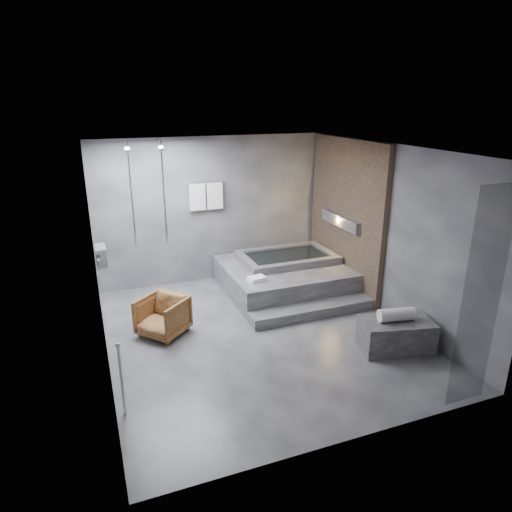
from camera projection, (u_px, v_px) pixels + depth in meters
name	position (u px, v px, depth m)	size (l,w,h in m)	color
room	(279.00, 220.00, 6.84)	(5.00, 5.04, 2.82)	#333336
tub_deck	(284.00, 277.00, 8.62)	(2.20, 2.00, 0.50)	#38393B
tub_step	(313.00, 311.00, 7.63)	(2.20, 0.36, 0.18)	#38393B
concrete_bench	(396.00, 335.00, 6.58)	(1.01, 0.55, 0.45)	#303032
driftwood_chair	(163.00, 316.00, 6.96)	(0.65, 0.67, 0.61)	#482912
rolled_towel	(397.00, 315.00, 6.48)	(0.19, 0.19, 0.52)	white
deck_towel	(257.00, 279.00, 7.78)	(0.28, 0.21, 0.08)	white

